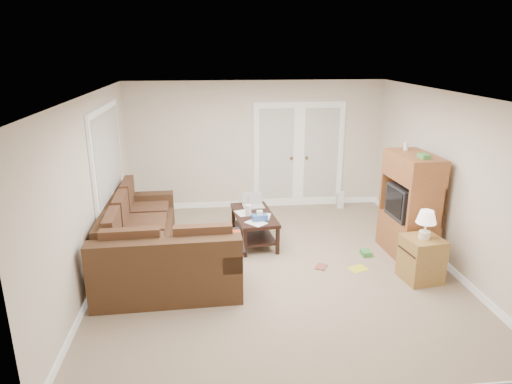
{
  "coord_description": "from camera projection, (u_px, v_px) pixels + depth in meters",
  "views": [
    {
      "loc": [
        -0.9,
        -6.01,
        3.09
      ],
      "look_at": [
        -0.26,
        0.22,
        1.1
      ],
      "focal_mm": 32.0,
      "sensor_mm": 36.0,
      "label": 1
    }
  ],
  "objects": [
    {
      "name": "floor",
      "position": [
        275.0,
        267.0,
        6.71
      ],
      "size": [
        5.5,
        5.5,
        0.0
      ],
      "primitive_type": "plane",
      "color": "gray",
      "rests_on": "ground"
    },
    {
      "name": "ceiling",
      "position": [
        277.0,
        94.0,
        5.96
      ],
      "size": [
        5.0,
        5.5,
        0.02
      ],
      "primitive_type": "cube",
      "color": "white",
      "rests_on": "wall_back"
    },
    {
      "name": "wall_left",
      "position": [
        91.0,
        191.0,
        6.09
      ],
      "size": [
        0.02,
        5.5,
        2.5
      ],
      "primitive_type": "cube",
      "color": "beige",
      "rests_on": "floor"
    },
    {
      "name": "wall_right",
      "position": [
        447.0,
        181.0,
        6.58
      ],
      "size": [
        0.02,
        5.5,
        2.5
      ],
      "primitive_type": "cube",
      "color": "beige",
      "rests_on": "floor"
    },
    {
      "name": "wall_back",
      "position": [
        256.0,
        145.0,
        8.94
      ],
      "size": [
        5.0,
        0.02,
        2.5
      ],
      "primitive_type": "cube",
      "color": "beige",
      "rests_on": "floor"
    },
    {
      "name": "wall_front",
      "position": [
        324.0,
        283.0,
        3.73
      ],
      "size": [
        5.0,
        0.02,
        2.5
      ],
      "primitive_type": "cube",
      "color": "beige",
      "rests_on": "floor"
    },
    {
      "name": "baseboards",
      "position": [
        275.0,
        264.0,
        6.7
      ],
      "size": [
        5.0,
        5.5,
        0.1
      ],
      "primitive_type": null,
      "color": "white",
      "rests_on": "floor"
    },
    {
      "name": "french_doors",
      "position": [
        299.0,
        156.0,
        9.06
      ],
      "size": [
        1.8,
        0.05,
        2.13
      ],
      "color": "white",
      "rests_on": "floor"
    },
    {
      "name": "window_left",
      "position": [
        107.0,
        153.0,
        6.95
      ],
      "size": [
        0.05,
        1.92,
        1.42
      ],
      "color": "white",
      "rests_on": "wall_left"
    },
    {
      "name": "sectional_sofa",
      "position": [
        151.0,
        248.0,
        6.53
      ],
      "size": [
        2.01,
        2.89,
        0.88
      ],
      "rotation": [
        0.0,
        0.0,
        0.04
      ],
      "color": "#452D1A",
      "rests_on": "floor"
    },
    {
      "name": "coffee_table",
      "position": [
        254.0,
        226.0,
        7.54
      ],
      "size": [
        0.73,
        1.26,
        0.82
      ],
      "rotation": [
        0.0,
        0.0,
        0.11
      ],
      "color": "black",
      "rests_on": "floor"
    },
    {
      "name": "tv_armoire",
      "position": [
        409.0,
        205.0,
        6.92
      ],
      "size": [
        0.6,
        1.02,
        1.71
      ],
      "rotation": [
        0.0,
        0.0,
        0.06
      ],
      "color": "brown",
      "rests_on": "floor"
    },
    {
      "name": "side_cabinet",
      "position": [
        422.0,
        255.0,
        6.24
      ],
      "size": [
        0.54,
        0.54,
        1.02
      ],
      "rotation": [
        0.0,
        0.0,
        0.14
      ],
      "color": "olive",
      "rests_on": "floor"
    },
    {
      "name": "space_heater",
      "position": [
        340.0,
        200.0,
        9.15
      ],
      "size": [
        0.15,
        0.14,
        0.33
      ],
      "primitive_type": "cube",
      "rotation": [
        0.0,
        0.0,
        -0.2
      ],
      "color": "white",
      "rests_on": "floor"
    },
    {
      "name": "floor_magazine",
      "position": [
        358.0,
        269.0,
        6.66
      ],
      "size": [
        0.32,
        0.29,
        0.01
      ],
      "primitive_type": "cube",
      "rotation": [
        0.0,
        0.0,
        0.35
      ],
      "color": "yellow",
      "rests_on": "floor"
    },
    {
      "name": "floor_greenbox",
      "position": [
        366.0,
        253.0,
        7.08
      ],
      "size": [
        0.15,
        0.19,
        0.08
      ],
      "primitive_type": "cube",
      "rotation": [
        0.0,
        0.0,
        0.01
      ],
      "color": "#408D40",
      "rests_on": "floor"
    },
    {
      "name": "floor_book",
      "position": [
        316.0,
        266.0,
        6.73
      ],
      "size": [
        0.23,
        0.25,
        0.02
      ],
      "primitive_type": "imported",
      "rotation": [
        0.0,
        0.0,
        -0.51
      ],
      "color": "brown",
      "rests_on": "floor"
    }
  ]
}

